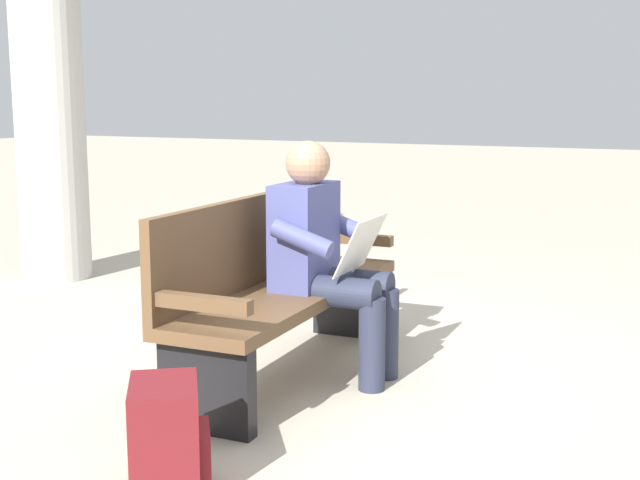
# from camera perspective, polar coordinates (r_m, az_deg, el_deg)

# --- Properties ---
(ground_plane) EXTENTS (40.00, 40.00, 0.00)m
(ground_plane) POSITION_cam_1_polar(r_m,az_deg,el_deg) (4.35, -2.00, -9.04)
(ground_plane) COLOR #B7AD99
(bench_near) EXTENTS (1.82, 0.55, 0.90)m
(bench_near) POSITION_cam_1_polar(r_m,az_deg,el_deg) (4.26, -2.89, -3.05)
(bench_near) COLOR brown
(bench_near) RESTS_ON ground
(person_seated) EXTENTS (0.58, 0.58, 1.18)m
(person_seated) POSITION_cam_1_polar(r_m,az_deg,el_deg) (4.19, 0.35, -0.90)
(person_seated) COLOR #474C84
(person_seated) RESTS_ON ground
(backpack) EXTENTS (0.41, 0.39, 0.40)m
(backpack) POSITION_cam_1_polar(r_m,az_deg,el_deg) (3.13, -10.23, -12.95)
(backpack) COLOR maroon
(backpack) RESTS_ON ground
(support_pillar) EXTENTS (0.52, 0.52, 3.01)m
(support_pillar) POSITION_cam_1_polar(r_m,az_deg,el_deg) (6.80, -17.76, 10.13)
(support_pillar) COLOR #B2AFA8
(support_pillar) RESTS_ON ground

